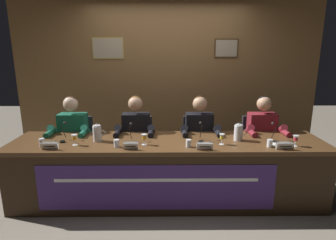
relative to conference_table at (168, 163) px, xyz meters
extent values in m
plane|color=gray|center=(0.00, 0.12, -0.52)|extent=(12.00, 12.00, 0.00)
cube|color=brown|center=(0.00, 1.58, 0.78)|extent=(4.88, 0.12, 2.60)
cube|color=tan|center=(-0.93, 1.52, 1.30)|extent=(0.49, 0.02, 0.33)
cube|color=tan|center=(-0.93, 1.51, 1.30)|extent=(0.45, 0.01, 0.29)
cube|color=#4C3319|center=(0.94, 1.52, 1.30)|extent=(0.37, 0.02, 0.29)
cube|color=tan|center=(0.94, 1.51, 1.30)|extent=(0.33, 0.01, 0.25)
cube|color=brown|center=(0.00, 0.12, 0.21)|extent=(3.68, 0.80, 0.05)
cube|color=#342112|center=(0.00, -0.26, -0.17)|extent=(3.62, 0.04, 0.70)
cube|color=#342112|center=(-1.78, 0.12, -0.17)|extent=(0.08, 0.72, 0.70)
cube|color=#342112|center=(1.79, 0.12, -0.17)|extent=(0.08, 0.72, 0.70)
cube|color=#4C2D7A|center=(-0.12, -0.28, -0.17)|extent=(2.56, 0.01, 0.52)
cube|color=white|center=(-0.12, -0.29, -0.08)|extent=(2.18, 0.00, 0.04)
cylinder|color=black|center=(-1.26, 0.62, -0.51)|extent=(0.44, 0.44, 0.02)
cylinder|color=black|center=(-1.26, 0.62, -0.30)|extent=(0.05, 0.05, 0.39)
cube|color=#232328|center=(-1.26, 0.62, -0.09)|extent=(0.44, 0.44, 0.03)
cube|color=#232328|center=(-1.26, 0.82, 0.15)|extent=(0.40, 0.05, 0.44)
cylinder|color=black|center=(-1.36, 0.27, -0.30)|extent=(0.10, 0.10, 0.45)
cylinder|color=black|center=(-1.16, 0.27, -0.30)|extent=(0.10, 0.10, 0.45)
cylinder|color=black|center=(-1.36, 0.42, -0.02)|extent=(0.13, 0.34, 0.13)
cylinder|color=black|center=(-1.16, 0.42, -0.02)|extent=(0.13, 0.34, 0.13)
cube|color=#196047|center=(-1.26, 0.59, 0.22)|extent=(0.36, 0.20, 0.48)
sphere|color=beige|center=(-1.26, 0.57, 0.59)|extent=(0.19, 0.19, 0.19)
sphere|color=#331E0F|center=(-1.26, 0.58, 0.61)|extent=(0.17, 0.17, 0.17)
cylinder|color=#196047|center=(-1.47, 0.49, 0.24)|extent=(0.09, 0.30, 0.25)
cylinder|color=#196047|center=(-1.05, 0.49, 0.24)|extent=(0.09, 0.30, 0.25)
cylinder|color=#196047|center=(-1.47, 0.33, 0.26)|extent=(0.07, 0.24, 0.07)
cylinder|color=#196047|center=(-1.05, 0.33, 0.26)|extent=(0.07, 0.24, 0.07)
cube|color=white|center=(-1.27, -0.19, 0.27)|extent=(0.18, 0.03, 0.08)
cube|color=white|center=(-1.27, -0.15, 0.27)|extent=(0.18, 0.03, 0.08)
cube|color=black|center=(-1.27, -0.19, 0.27)|extent=(0.12, 0.01, 0.01)
cylinder|color=white|center=(-1.04, -0.04, 0.24)|extent=(0.06, 0.06, 0.00)
cylinder|color=white|center=(-1.04, -0.04, 0.27)|extent=(0.01, 0.01, 0.05)
cone|color=white|center=(-1.04, -0.04, 0.33)|extent=(0.06, 0.06, 0.06)
cylinder|color=orange|center=(-1.04, -0.04, 0.32)|extent=(0.04, 0.04, 0.04)
cylinder|color=silver|center=(-1.40, -0.06, 0.28)|extent=(0.06, 0.06, 0.08)
cylinder|color=silver|center=(-1.40, -0.06, 0.26)|extent=(0.05, 0.05, 0.05)
cylinder|color=black|center=(-1.22, 0.06, 0.24)|extent=(0.06, 0.06, 0.02)
cylinder|color=black|center=(-1.22, 0.12, 0.34)|extent=(0.01, 0.13, 0.18)
sphere|color=#2D2D2D|center=(-1.22, 0.19, 0.43)|extent=(0.03, 0.03, 0.03)
cylinder|color=black|center=(-0.42, 0.62, -0.51)|extent=(0.44, 0.44, 0.02)
cylinder|color=black|center=(-0.42, 0.62, -0.30)|extent=(0.05, 0.05, 0.39)
cube|color=#232328|center=(-0.42, 0.62, -0.09)|extent=(0.44, 0.44, 0.03)
cube|color=#232328|center=(-0.42, 0.82, 0.15)|extent=(0.40, 0.05, 0.44)
cylinder|color=black|center=(-0.52, 0.27, -0.30)|extent=(0.10, 0.10, 0.45)
cylinder|color=black|center=(-0.32, 0.27, -0.30)|extent=(0.10, 0.10, 0.45)
cylinder|color=black|center=(-0.52, 0.42, -0.02)|extent=(0.13, 0.34, 0.13)
cylinder|color=black|center=(-0.32, 0.42, -0.02)|extent=(0.13, 0.34, 0.13)
cube|color=black|center=(-0.42, 0.59, 0.22)|extent=(0.36, 0.20, 0.48)
sphere|color=tan|center=(-0.42, 0.57, 0.59)|extent=(0.19, 0.19, 0.19)
sphere|color=#593819|center=(-0.42, 0.58, 0.61)|extent=(0.17, 0.17, 0.17)
cylinder|color=black|center=(-0.63, 0.49, 0.24)|extent=(0.09, 0.30, 0.25)
cylinder|color=black|center=(-0.21, 0.49, 0.24)|extent=(0.09, 0.30, 0.25)
cylinder|color=black|center=(-0.63, 0.33, 0.26)|extent=(0.07, 0.24, 0.07)
cylinder|color=black|center=(-0.21, 0.33, 0.26)|extent=(0.07, 0.24, 0.07)
cube|color=white|center=(-0.40, -0.20, 0.27)|extent=(0.16, 0.03, 0.08)
cube|color=white|center=(-0.40, -0.16, 0.27)|extent=(0.16, 0.03, 0.08)
cube|color=black|center=(-0.40, -0.20, 0.27)|extent=(0.11, 0.01, 0.01)
cylinder|color=white|center=(-0.27, -0.03, 0.24)|extent=(0.06, 0.06, 0.00)
cylinder|color=white|center=(-0.27, -0.03, 0.27)|extent=(0.01, 0.01, 0.05)
cone|color=white|center=(-0.27, -0.03, 0.33)|extent=(0.06, 0.06, 0.06)
cylinder|color=orange|center=(-0.27, -0.03, 0.32)|extent=(0.04, 0.04, 0.04)
cylinder|color=silver|center=(-0.56, -0.11, 0.28)|extent=(0.06, 0.06, 0.08)
cylinder|color=silver|center=(-0.56, -0.11, 0.26)|extent=(0.05, 0.05, 0.05)
cylinder|color=black|center=(-0.43, 0.00, 0.24)|extent=(0.06, 0.06, 0.02)
cylinder|color=black|center=(-0.43, 0.07, 0.34)|extent=(0.01, 0.13, 0.18)
sphere|color=#2D2D2D|center=(-0.43, 0.13, 0.43)|extent=(0.03, 0.03, 0.03)
cylinder|color=black|center=(0.43, 0.62, -0.51)|extent=(0.44, 0.44, 0.02)
cylinder|color=black|center=(0.43, 0.62, -0.30)|extent=(0.05, 0.05, 0.39)
cube|color=#232328|center=(0.43, 0.62, -0.09)|extent=(0.44, 0.44, 0.03)
cube|color=#232328|center=(0.43, 0.82, 0.15)|extent=(0.40, 0.05, 0.44)
cylinder|color=black|center=(0.33, 0.27, -0.30)|extent=(0.10, 0.10, 0.45)
cylinder|color=black|center=(0.53, 0.27, -0.30)|extent=(0.10, 0.10, 0.45)
cylinder|color=black|center=(0.33, 0.42, -0.02)|extent=(0.13, 0.34, 0.13)
cylinder|color=black|center=(0.53, 0.42, -0.02)|extent=(0.13, 0.34, 0.13)
cube|color=black|center=(0.43, 0.59, 0.22)|extent=(0.36, 0.20, 0.48)
sphere|color=tan|center=(0.43, 0.57, 0.59)|extent=(0.19, 0.19, 0.19)
sphere|color=#331E0F|center=(0.43, 0.58, 0.61)|extent=(0.17, 0.17, 0.17)
cylinder|color=black|center=(0.22, 0.49, 0.24)|extent=(0.09, 0.30, 0.25)
cylinder|color=black|center=(0.64, 0.49, 0.24)|extent=(0.09, 0.30, 0.25)
cylinder|color=black|center=(0.22, 0.33, 0.26)|extent=(0.07, 0.24, 0.07)
cylinder|color=black|center=(0.64, 0.33, 0.26)|extent=(0.07, 0.24, 0.07)
cube|color=white|center=(0.39, -0.22, 0.27)|extent=(0.17, 0.03, 0.08)
cube|color=white|center=(0.39, -0.18, 0.27)|extent=(0.17, 0.03, 0.08)
cube|color=black|center=(0.39, -0.22, 0.27)|extent=(0.12, 0.01, 0.01)
cylinder|color=white|center=(0.61, -0.03, 0.24)|extent=(0.06, 0.06, 0.00)
cylinder|color=white|center=(0.61, -0.03, 0.27)|extent=(0.01, 0.01, 0.05)
cone|color=white|center=(0.61, -0.03, 0.33)|extent=(0.06, 0.06, 0.06)
cylinder|color=yellow|center=(0.61, -0.03, 0.32)|extent=(0.04, 0.04, 0.04)
cylinder|color=silver|center=(0.23, -0.11, 0.28)|extent=(0.06, 0.06, 0.08)
cylinder|color=silver|center=(0.23, -0.11, 0.26)|extent=(0.05, 0.05, 0.05)
cylinder|color=black|center=(0.39, 0.05, 0.24)|extent=(0.06, 0.06, 0.02)
cylinder|color=black|center=(0.39, 0.11, 0.34)|extent=(0.01, 0.13, 0.18)
sphere|color=#2D2D2D|center=(0.39, 0.17, 0.43)|extent=(0.03, 0.03, 0.03)
cylinder|color=black|center=(1.27, 0.62, -0.51)|extent=(0.44, 0.44, 0.02)
cylinder|color=black|center=(1.27, 0.62, -0.30)|extent=(0.05, 0.05, 0.39)
cube|color=#232328|center=(1.27, 0.62, -0.09)|extent=(0.44, 0.44, 0.03)
cube|color=#232328|center=(1.27, 0.82, 0.15)|extent=(0.40, 0.05, 0.44)
cylinder|color=black|center=(1.17, 0.27, -0.30)|extent=(0.10, 0.10, 0.45)
cylinder|color=black|center=(1.37, 0.27, -0.30)|extent=(0.10, 0.10, 0.45)
cylinder|color=black|center=(1.17, 0.42, -0.02)|extent=(0.13, 0.34, 0.13)
cylinder|color=black|center=(1.37, 0.42, -0.02)|extent=(0.13, 0.34, 0.13)
cube|color=maroon|center=(1.27, 0.59, 0.22)|extent=(0.36, 0.20, 0.48)
sphere|color=tan|center=(1.27, 0.57, 0.59)|extent=(0.19, 0.19, 0.19)
sphere|color=black|center=(1.27, 0.58, 0.61)|extent=(0.17, 0.17, 0.17)
cylinder|color=maroon|center=(1.06, 0.49, 0.24)|extent=(0.09, 0.30, 0.25)
cylinder|color=maroon|center=(1.48, 0.49, 0.24)|extent=(0.09, 0.30, 0.25)
cylinder|color=maroon|center=(1.06, 0.33, 0.26)|extent=(0.07, 0.24, 0.07)
cylinder|color=maroon|center=(1.48, 0.33, 0.26)|extent=(0.07, 0.24, 0.07)
cube|color=white|center=(1.26, -0.21, 0.27)|extent=(0.18, 0.03, 0.08)
cube|color=white|center=(1.26, -0.18, 0.27)|extent=(0.18, 0.03, 0.08)
cube|color=black|center=(1.26, -0.21, 0.27)|extent=(0.13, 0.01, 0.01)
cylinder|color=white|center=(1.41, -0.09, 0.24)|extent=(0.06, 0.06, 0.00)
cylinder|color=white|center=(1.41, -0.09, 0.27)|extent=(0.01, 0.01, 0.05)
cone|color=white|center=(1.41, -0.09, 0.33)|extent=(0.06, 0.06, 0.06)
cylinder|color=#B21E2D|center=(1.41, -0.09, 0.32)|extent=(0.04, 0.04, 0.04)
cylinder|color=silver|center=(1.12, -0.11, 0.28)|extent=(0.06, 0.06, 0.08)
cylinder|color=silver|center=(1.12, -0.11, 0.26)|extent=(0.05, 0.05, 0.05)
cylinder|color=black|center=(1.24, 0.02, 0.24)|extent=(0.06, 0.06, 0.02)
cylinder|color=black|center=(1.24, 0.08, 0.34)|extent=(0.01, 0.13, 0.18)
sphere|color=#2D2D2D|center=(1.24, 0.14, 0.43)|extent=(0.03, 0.03, 0.03)
cylinder|color=silver|center=(-0.82, 0.11, 0.32)|extent=(0.10, 0.10, 0.18)
cylinder|color=silver|center=(-0.82, 0.11, 0.42)|extent=(0.08, 0.09, 0.01)
sphere|color=silver|center=(-0.82, 0.11, 0.43)|extent=(0.02, 0.02, 0.02)
torus|color=silver|center=(-0.75, 0.11, 0.33)|extent=(0.07, 0.01, 0.07)
cylinder|color=silver|center=(0.83, 0.12, 0.32)|extent=(0.10, 0.10, 0.18)
cylinder|color=silver|center=(0.83, 0.12, 0.42)|extent=(0.08, 0.09, 0.01)
sphere|color=silver|center=(0.83, 0.12, 0.43)|extent=(0.02, 0.02, 0.02)
torus|color=silver|center=(0.90, 0.12, 0.33)|extent=(0.07, 0.01, 0.07)
cube|color=white|center=(1.24, -0.05, 0.24)|extent=(0.22, 0.17, 0.01)
camera|label=1|loc=(-0.02, -3.02, 1.26)|focal=29.85mm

